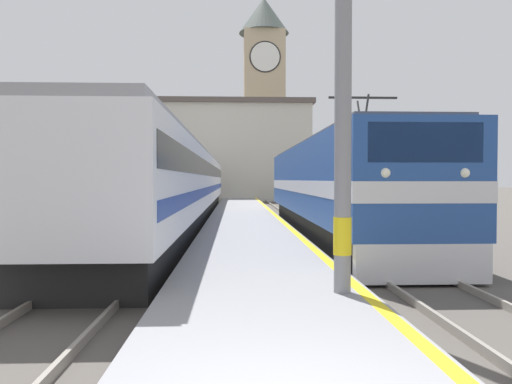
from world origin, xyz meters
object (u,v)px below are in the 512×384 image
Objects in this scene: passenger_train at (184,183)px; clock_tower at (264,90)px; catenary_mast at (348,46)px; locomotive_train at (331,188)px.

clock_tower is at bearing 79.83° from passenger_train.
locomotive_train is at bearing 80.23° from catenary_mast.
passenger_train is at bearing -100.17° from clock_tower.
clock_tower is at bearing 88.03° from catenary_mast.
catenary_mast is at bearing -91.97° from clock_tower.
passenger_train is 4.88× the size of catenary_mast.
locomotive_train is 0.79× the size of clock_tower.
locomotive_train is at bearing -89.85° from clock_tower.
passenger_train is at bearing 103.22° from catenary_mast.
locomotive_train is 2.48× the size of catenary_mast.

